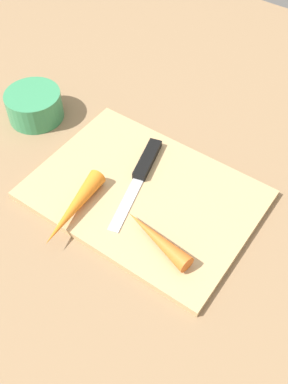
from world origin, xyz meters
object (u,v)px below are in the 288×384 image
(cutting_board, at_px, (144,194))
(small_bowl, at_px, (34,105))
(carrot_long, at_px, (73,209))
(carrot_short, at_px, (157,238))
(knife, at_px, (145,165))

(cutting_board, xyz_separation_m, small_bowl, (0.28, -0.04, 0.02))
(cutting_board, xyz_separation_m, carrot_long, (0.06, 0.10, 0.02))
(carrot_short, xyz_separation_m, carrot_long, (0.14, 0.03, 0.00))
(knife, relative_size, carrot_long, 1.34)
(small_bowl, bearing_deg, carrot_long, 147.09)
(carrot_short, bearing_deg, small_bowl, -5.42)
(cutting_board, relative_size, carrot_short, 2.87)
(knife, relative_size, carrot_short, 1.58)
(carrot_long, xyz_separation_m, small_bowl, (0.22, -0.14, 0.00))
(cutting_board, height_order, knife, knife)
(cutting_board, relative_size, small_bowl, 3.45)
(small_bowl, bearing_deg, knife, -179.29)
(cutting_board, distance_m, carrot_long, 0.12)
(knife, height_order, carrot_short, carrot_short)
(cutting_board, bearing_deg, knife, -56.18)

